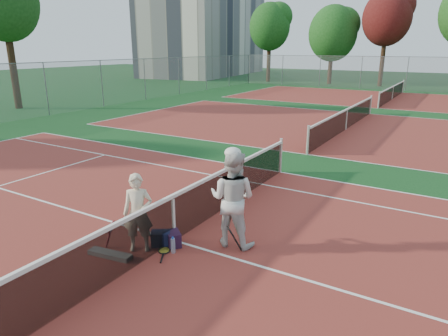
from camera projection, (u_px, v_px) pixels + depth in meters
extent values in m
plane|color=#103D18|center=(174.00, 241.00, 8.23)|extent=(130.00, 130.00, 0.00)
cube|color=maroon|center=(174.00, 241.00, 8.23)|extent=(23.77, 10.97, 0.01)
cube|color=maroon|center=(346.00, 129.00, 19.32)|extent=(23.77, 10.97, 0.01)
cube|color=maroon|center=(392.00, 99.00, 30.41)|extent=(23.77, 10.97, 0.01)
cube|color=beige|center=(206.00, 20.00, 55.92)|extent=(12.96, 23.18, 15.00)
imported|color=beige|center=(138.00, 213.00, 7.65)|extent=(0.68, 0.62, 1.56)
imported|color=silver|center=(232.00, 199.00, 7.84)|extent=(1.04, 0.86, 1.95)
cube|color=black|center=(161.00, 238.00, 8.01)|extent=(0.46, 0.42, 0.30)
cube|color=black|center=(174.00, 239.00, 8.00)|extent=(0.44, 0.43, 0.30)
cube|color=#67625D|center=(110.00, 255.00, 7.59)|extent=(0.92, 0.34, 0.09)
cylinder|color=silver|center=(173.00, 246.00, 7.71)|extent=(0.09, 0.09, 0.30)
cylinder|color=#382314|center=(269.00, 60.00, 45.19)|extent=(0.44, 0.44, 4.79)
ellipsoid|color=#144714|center=(270.00, 27.00, 44.15)|extent=(4.49, 4.49, 5.17)
cylinder|color=#382314|center=(330.00, 64.00, 42.61)|extent=(0.44, 0.44, 4.15)
ellipsoid|color=#154B16|center=(333.00, 33.00, 41.70)|extent=(4.99, 4.99, 5.74)
cylinder|color=#382314|center=(382.00, 60.00, 39.89)|extent=(0.44, 0.44, 5.23)
ellipsoid|color=#47100F|center=(387.00, 18.00, 38.75)|extent=(4.66, 4.66, 5.35)
cylinder|color=#382314|center=(13.00, 67.00, 25.26)|extent=(0.44, 0.44, 5.17)
ellipsoid|color=#134313|center=(3.00, 1.00, 24.13)|extent=(4.12, 4.12, 4.73)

